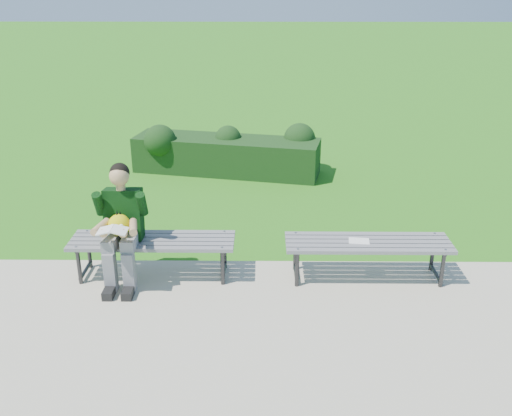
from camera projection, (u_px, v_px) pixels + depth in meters
The scene contains 7 objects.
ground at pixel (221, 262), 6.76m from camera, with size 80.00×80.00×0.00m.
walkway at pixel (207, 351), 5.14m from camera, with size 30.00×3.50×0.02m.
hedge at pixel (227, 152), 9.79m from camera, with size 3.26×1.42×0.84m.
bench_left at pixel (153, 244), 6.28m from camera, with size 1.80×0.50×0.46m.
bench_right at pixel (368, 246), 6.23m from camera, with size 1.80×0.50×0.46m.
seated_boy at pixel (121, 222), 6.08m from camera, with size 0.56×0.76×1.31m.
paper_sheet at pixel (359, 241), 6.21m from camera, with size 0.24×0.19×0.01m.
Camera 1 is at (0.48, -6.02, 3.14)m, focal length 40.00 mm.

